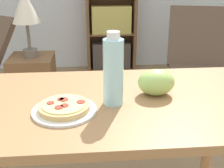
{
  "coord_description": "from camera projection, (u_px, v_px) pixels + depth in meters",
  "views": [
    {
      "loc": [
        0.04,
        -1.03,
        1.23
      ],
      "look_at": [
        0.13,
        0.02,
        0.8
      ],
      "focal_mm": 45.0,
      "sensor_mm": 36.0,
      "label": 1
    }
  ],
  "objects": [
    {
      "name": "grape_bunch",
      "position": [
        156.0,
        82.0,
        1.17
      ],
      "size": [
        0.15,
        0.14,
        0.11
      ],
      "color": "#A8CC66",
      "rests_on": "dining_table"
    },
    {
      "name": "pizza_on_plate",
      "position": [
        64.0,
        108.0,
        1.04
      ],
      "size": [
        0.24,
        0.24,
        0.04
      ],
      "color": "white",
      "rests_on": "dining_table"
    },
    {
      "name": "dining_table",
      "position": [
        110.0,
        122.0,
        1.18
      ],
      "size": [
        1.32,
        0.7,
        0.74
      ],
      "color": "#A37549",
      "rests_on": "ground_plane"
    },
    {
      "name": "lounge_chair_far",
      "position": [
        196.0,
        72.0,
        2.78
      ],
      "size": [
        0.72,
        0.88,
        0.88
      ],
      "rotation": [
        0.0,
        0.0,
        -0.26
      ],
      "color": "slate",
      "rests_on": "ground_plane"
    },
    {
      "name": "side_table",
      "position": [
        35.0,
        91.0,
        2.33
      ],
      "size": [
        0.34,
        0.34,
        0.59
      ],
      "color": "brown",
      "rests_on": "ground_plane"
    },
    {
      "name": "drink_bottle",
      "position": [
        113.0,
        71.0,
        1.06
      ],
      "size": [
        0.08,
        0.08,
        0.29
      ],
      "color": "#A3DBEA",
      "rests_on": "dining_table"
    },
    {
      "name": "bookshelf",
      "position": [
        111.0,
        18.0,
        3.45
      ],
      "size": [
        0.61,
        0.27,
        1.41
      ],
      "color": "brown",
      "rests_on": "ground_plane"
    },
    {
      "name": "table_lamp",
      "position": [
        25.0,
        10.0,
        2.07
      ],
      "size": [
        0.21,
        0.21,
        0.51
      ],
      "color": "#665B51",
      "rests_on": "side_table"
    }
  ]
}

